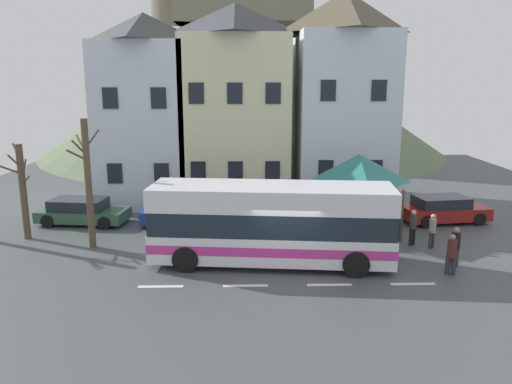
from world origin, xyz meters
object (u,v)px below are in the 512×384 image
(parked_car_00, at_px, (443,209))
(bare_tree_02, at_px, (23,190))
(townhouse_02, at_px, (342,99))
(pedestrian_02, at_px, (433,229))
(pedestrian_01, at_px, (456,245))
(public_bench, at_px, (355,209))
(pedestrian_00, at_px, (452,253))
(hilltop_castle, at_px, (243,80))
(bus_shelter, at_px, (358,169))
(transit_bus, at_px, (272,224))
(parked_car_03, at_px, (346,208))
(parked_car_01, at_px, (182,211))
(parked_car_02, at_px, (82,211))
(townhouse_01, at_px, (236,104))
(bare_tree_01, at_px, (88,182))
(townhouse_00, at_px, (147,109))
(pedestrian_03, at_px, (413,226))

(parked_car_00, distance_m, bare_tree_02, 20.35)
(townhouse_02, bearing_deg, pedestrian_02, -76.01)
(pedestrian_01, height_order, public_bench, pedestrian_01)
(pedestrian_01, bearing_deg, pedestrian_00, -120.28)
(hilltop_castle, relative_size, pedestrian_02, 25.67)
(hilltop_castle, height_order, pedestrian_01, hilltop_castle)
(bus_shelter, bearing_deg, parked_car_00, 17.55)
(transit_bus, relative_size, pedestrian_00, 6.19)
(pedestrian_00, relative_size, pedestrian_01, 0.99)
(bus_shelter, relative_size, parked_car_00, 0.84)
(parked_car_03, xyz_separation_m, pedestrian_01, (2.93, -6.78, 0.24))
(parked_car_01, bearing_deg, pedestrian_01, -33.76)
(townhouse_02, bearing_deg, parked_car_01, -150.01)
(bus_shelter, xyz_separation_m, pedestrian_02, (2.73, -2.56, -2.18))
(parked_car_02, bearing_deg, townhouse_01, 42.05)
(pedestrian_00, distance_m, public_bench, 8.30)
(parked_car_00, distance_m, bare_tree_01, 17.32)
(parked_car_01, bearing_deg, parked_car_00, -5.05)
(hilltop_castle, distance_m, pedestrian_02, 32.44)
(bus_shelter, relative_size, parked_car_03, 0.98)
(pedestrian_00, distance_m, bare_tree_02, 18.39)
(pedestrian_00, bearing_deg, townhouse_00, 136.71)
(townhouse_01, relative_size, bare_tree_02, 2.61)
(parked_car_00, relative_size, pedestrian_01, 2.85)
(parked_car_03, bearing_deg, pedestrian_03, -63.77)
(townhouse_02, height_order, pedestrian_00, townhouse_02)
(townhouse_00, bearing_deg, bare_tree_02, -118.71)
(townhouse_02, relative_size, bare_tree_01, 2.16)
(bus_shelter, bearing_deg, public_bench, 78.93)
(public_bench, distance_m, bare_tree_02, 16.27)
(townhouse_00, bearing_deg, bare_tree_01, -95.76)
(bus_shelter, xyz_separation_m, bare_tree_02, (-15.34, -0.74, -0.76))
(townhouse_02, xyz_separation_m, parked_car_02, (-14.00, -4.97, -5.38))
(pedestrian_02, bearing_deg, townhouse_01, 131.65)
(parked_car_01, height_order, parked_car_03, parked_car_01)
(townhouse_02, xyz_separation_m, parked_car_01, (-8.95, -5.17, -5.34))
(parked_car_01, height_order, parked_car_02, parked_car_01)
(bare_tree_01, bearing_deg, public_bench, 20.11)
(transit_bus, relative_size, pedestrian_01, 6.12)
(townhouse_00, bearing_deg, pedestrian_02, -34.92)
(parked_car_03, relative_size, pedestrian_00, 2.45)
(public_bench, bearing_deg, bare_tree_02, -168.37)
(parked_car_02, relative_size, bare_tree_01, 0.83)
(townhouse_00, bearing_deg, hilltop_castle, 75.08)
(townhouse_02, height_order, bare_tree_01, townhouse_02)
(townhouse_01, distance_m, parked_car_02, 10.69)
(transit_bus, height_order, pedestrian_00, transit_bus)
(bus_shelter, relative_size, bare_tree_01, 0.67)
(hilltop_castle, xyz_separation_m, transit_bus, (1.13, -32.38, -5.49))
(parked_car_00, height_order, pedestrian_01, pedestrian_01)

